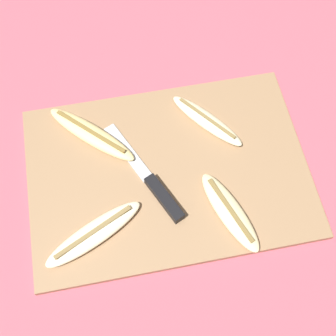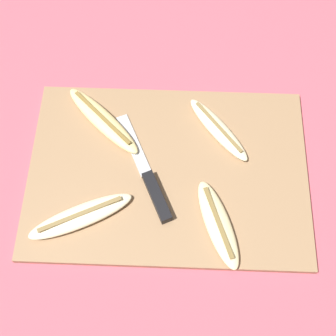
# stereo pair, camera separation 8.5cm
# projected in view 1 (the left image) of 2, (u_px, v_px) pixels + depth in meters

# --- Properties ---
(ground_plane) EXTENTS (4.00, 4.00, 0.00)m
(ground_plane) POSITION_uv_depth(u_px,v_px,m) (168.00, 173.00, 0.87)
(ground_plane) COLOR #C65160
(cutting_board) EXTENTS (0.51, 0.36, 0.01)m
(cutting_board) POSITION_uv_depth(u_px,v_px,m) (168.00, 172.00, 0.87)
(cutting_board) COLOR #997551
(cutting_board) RESTS_ON ground_plane
(knife) EXTENTS (0.12, 0.22, 0.02)m
(knife) POSITION_uv_depth(u_px,v_px,m) (156.00, 188.00, 0.84)
(knife) COLOR black
(knife) RESTS_ON cutting_board
(banana_golden_short) EXTENTS (0.17, 0.17, 0.02)m
(banana_golden_short) POSITION_uv_depth(u_px,v_px,m) (91.00, 134.00, 0.88)
(banana_golden_short) COLOR #EDD689
(banana_golden_short) RESTS_ON cutting_board
(banana_pale_long) EXTENTS (0.13, 0.15, 0.02)m
(banana_pale_long) POSITION_uv_depth(u_px,v_px,m) (207.00, 121.00, 0.90)
(banana_pale_long) COLOR beige
(banana_pale_long) RESTS_ON cutting_board
(banana_soft_right) EXTENTS (0.10, 0.17, 0.02)m
(banana_soft_right) POSITION_uv_depth(u_px,v_px,m) (230.00, 212.00, 0.82)
(banana_soft_right) COLOR beige
(banana_soft_right) RESTS_ON cutting_board
(banana_bright_far) EXTENTS (0.19, 0.12, 0.02)m
(banana_bright_far) POSITION_uv_depth(u_px,v_px,m) (94.00, 234.00, 0.80)
(banana_bright_far) COLOR beige
(banana_bright_far) RESTS_ON cutting_board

